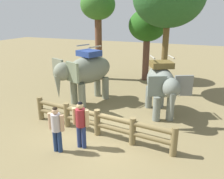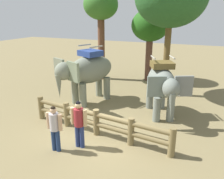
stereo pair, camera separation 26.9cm
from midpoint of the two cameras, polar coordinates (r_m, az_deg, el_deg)
ground_plane at (r=9.10m, az=-3.59°, el=-11.59°), size 60.00×60.00×0.00m
log_fence at (r=8.98m, az=-3.07°, el=-7.68°), size 6.15×0.86×1.05m
elephant_near_left at (r=11.97m, az=-5.50°, el=4.55°), size 2.61×3.58×3.01m
elephant_center at (r=10.51m, az=13.05°, el=1.31°), size 2.51×3.22×2.74m
tourist_woman_in_black at (r=8.01m, az=-13.15°, el=-8.70°), size 0.59×0.34×1.66m
tourist_man_in_blue at (r=8.05m, az=-7.25°, el=-7.80°), size 0.62×0.35×1.75m
tree_far_left at (r=16.08m, az=9.98°, el=15.12°), size 2.52×2.52×4.86m
tree_back_center at (r=16.21m, az=-2.30°, el=19.47°), size 2.32×2.32×6.07m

